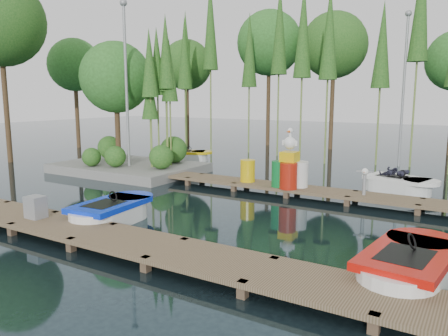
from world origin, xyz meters
The scene contains 15 objects.
ground_plane centered at (0.00, 0.00, 0.00)m, with size 90.00×90.00×0.00m, color #1C2E35.
near_dock centered at (0.00, -4.50, 0.23)m, with size 18.00×1.50×0.50m.
far_dock centered at (1.00, 2.50, 0.23)m, with size 15.00×1.20×0.50m.
island centered at (-6.30, 3.29, 3.18)m, with size 6.20×4.20×6.75m.
tree_screen centered at (-2.04, 10.60, 6.12)m, with size 34.42×18.53×10.31m.
lamp_island centered at (-5.50, 2.50, 4.26)m, with size 0.30×0.30×7.25m.
lamp_rear centered at (4.00, 11.00, 4.26)m, with size 0.30×0.30×7.25m.
boat_blue centered at (-0.85, -3.09, 0.27)m, with size 1.49×2.86×0.93m.
boat_red centered at (6.59, -3.08, 0.29)m, with size 1.66×3.10×1.00m.
boat_yellow_far centered at (-5.80, 7.14, 0.26)m, with size 2.69×2.13×1.23m.
boat_white_far centered at (5.04, 4.88, 0.28)m, with size 2.87×1.89×1.25m.
utility_cabinet centered at (-2.06, -4.50, 0.58)m, with size 0.46×0.39×0.56m, color gray.
yellow_barrel centered at (0.28, 2.50, 0.70)m, with size 0.53×0.53×0.80m, color gold.
drum_cluster centered at (1.96, 2.35, 0.89)m, with size 1.17×1.07×2.02m.
seagull_post centered at (4.42, 2.50, 0.87)m, with size 0.53×0.29×0.85m.
Camera 1 is at (7.63, -11.20, 3.37)m, focal length 35.00 mm.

